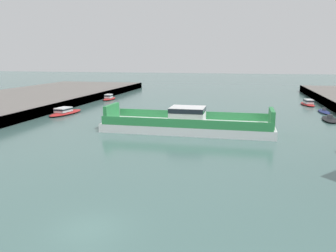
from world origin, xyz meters
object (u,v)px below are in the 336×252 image
moored_boat_near_left (324,112)px  moored_boat_near_right (330,119)px  chain_ferry (187,124)px  moored_boat_far_right (308,103)px  moored_boat_mid_right (109,98)px  moored_boat_far_left (65,112)px

moored_boat_near_left → moored_boat_near_right: moored_boat_near_right is taller
chain_ferry → moored_boat_far_right: bearing=55.9°
moored_boat_near_right → moored_boat_far_right: (-0.29, 17.55, 0.26)m
moored_boat_near_left → chain_ferry: bearing=-136.1°
chain_ferry → moored_boat_near_right: size_ratio=3.55×
moored_boat_near_right → moored_boat_mid_right: (-44.05, 16.95, 0.29)m
chain_ferry → moored_boat_near_left: bearing=43.9°
moored_boat_near_left → moored_boat_mid_right: (-44.93, 8.78, 0.31)m
moored_boat_near_left → moored_boat_far_left: 46.13m
moored_boat_near_right → moored_boat_far_right: bearing=91.0°
chain_ferry → moored_boat_near_left: chain_ferry is taller
moored_boat_near_left → moored_boat_near_right: 8.22m
chain_ferry → moored_boat_near_left: (21.48, 20.65, -0.81)m
moored_boat_near_left → moored_boat_mid_right: bearing=168.9°
moored_boat_near_left → moored_boat_far_left: size_ratio=0.68×
moored_boat_far_left → moored_boat_far_right: moored_boat_far_right is taller
moored_boat_mid_right → moored_boat_far_left: (0.40, -20.81, -0.04)m
moored_boat_near_left → moored_boat_far_left: bearing=-164.9°
moored_boat_far_right → moored_boat_far_left: bearing=-153.7°
moored_boat_near_right → chain_ferry: bearing=-148.8°
moored_boat_near_left → moored_boat_far_left: moored_boat_far_left is taller
moored_boat_near_left → moored_boat_far_right: (-1.17, 9.37, 0.28)m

